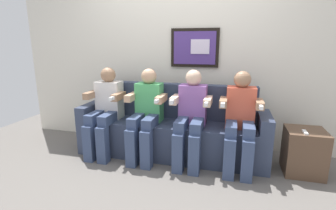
% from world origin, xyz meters
% --- Properties ---
extents(ground_plane, '(6.18, 6.18, 0.00)m').
position_xyz_m(ground_plane, '(0.00, 0.00, 0.00)').
color(ground_plane, '#66605B').
extents(back_wall_assembly, '(4.75, 0.10, 2.60)m').
position_xyz_m(back_wall_assembly, '(0.01, 0.76, 1.30)').
color(back_wall_assembly, silver).
rests_on(back_wall_assembly, ground_plane).
extents(couch, '(2.35, 0.58, 0.90)m').
position_xyz_m(couch, '(0.00, 0.33, 0.31)').
color(couch, '#333D56').
rests_on(couch, ground_plane).
extents(person_leftmost, '(0.46, 0.56, 1.11)m').
position_xyz_m(person_leftmost, '(-0.83, 0.16, 0.61)').
color(person_leftmost, white).
rests_on(person_leftmost, ground_plane).
extents(person_left_center, '(0.46, 0.56, 1.11)m').
position_xyz_m(person_left_center, '(-0.28, 0.16, 0.61)').
color(person_left_center, '#4CB266').
rests_on(person_left_center, ground_plane).
extents(person_right_center, '(0.46, 0.56, 1.11)m').
position_xyz_m(person_right_center, '(0.28, 0.16, 0.61)').
color(person_right_center, '#8C59A5').
rests_on(person_right_center, ground_plane).
extents(person_rightmost, '(0.46, 0.56, 1.11)m').
position_xyz_m(person_rightmost, '(0.83, 0.16, 0.61)').
color(person_rightmost, '#D8593F').
rests_on(person_rightmost, ground_plane).
extents(side_table_right, '(0.40, 0.40, 0.50)m').
position_xyz_m(side_table_right, '(1.53, 0.22, 0.25)').
color(side_table_right, brown).
rests_on(side_table_right, ground_plane).
extents(spare_remote_on_table, '(0.04, 0.13, 0.02)m').
position_xyz_m(spare_remote_on_table, '(1.48, 0.11, 0.51)').
color(spare_remote_on_table, white).
rests_on(spare_remote_on_table, side_table_right).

